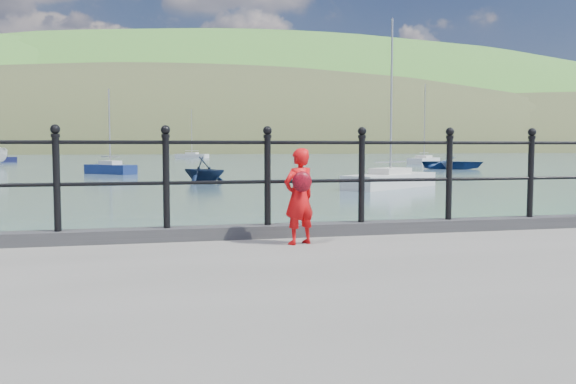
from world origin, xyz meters
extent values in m
plane|color=#2D4251|center=(0.00, 0.00, 0.00)|extent=(600.00, 600.00, 0.00)
cube|color=#28282B|center=(0.00, -0.15, 1.07)|extent=(60.00, 0.30, 0.15)
cylinder|color=black|center=(0.00, -0.15, 1.67)|extent=(18.00, 0.04, 0.04)
cylinder|color=black|center=(0.00, -0.15, 2.15)|extent=(18.00, 0.04, 0.04)
cylinder|color=black|center=(-1.80, -0.15, 1.67)|extent=(0.08, 0.08, 1.05)
sphere|color=black|center=(-1.80, -0.15, 2.29)|extent=(0.11, 0.11, 0.11)
cylinder|color=black|center=(-0.60, -0.15, 1.67)|extent=(0.08, 0.08, 1.05)
sphere|color=black|center=(-0.60, -0.15, 2.29)|extent=(0.11, 0.11, 0.11)
cylinder|color=black|center=(0.60, -0.15, 1.67)|extent=(0.08, 0.08, 1.05)
sphere|color=black|center=(0.60, -0.15, 2.29)|extent=(0.11, 0.11, 0.11)
cylinder|color=black|center=(1.80, -0.15, 1.67)|extent=(0.08, 0.08, 1.05)
sphere|color=black|center=(1.80, -0.15, 2.29)|extent=(0.11, 0.11, 0.11)
cylinder|color=black|center=(3.00, -0.15, 1.67)|extent=(0.08, 0.08, 1.05)
sphere|color=black|center=(3.00, -0.15, 2.29)|extent=(0.11, 0.11, 0.11)
cylinder|color=black|center=(4.20, -0.15, 1.67)|extent=(0.08, 0.08, 1.05)
sphere|color=black|center=(4.20, -0.15, 2.29)|extent=(0.11, 0.11, 0.11)
ellipsoid|color=#333A21|center=(20.00, 195.00, -15.40)|extent=(400.00, 100.00, 88.00)
ellipsoid|color=#387026|center=(60.00, 255.00, -27.30)|extent=(600.00, 180.00, 156.00)
cube|color=silver|center=(-35.00, 181.00, 3.00)|extent=(9.00, 6.00, 6.00)
cube|color=#4C4744|center=(-35.00, 181.00, 7.00)|extent=(9.50, 6.50, 2.00)
cube|color=silver|center=(-12.00, 181.00, 3.00)|extent=(9.00, 6.00, 6.00)
cube|color=#4C4744|center=(-12.00, 181.00, 7.00)|extent=(9.50, 6.50, 2.00)
cube|color=silver|center=(18.00, 181.00, 3.00)|extent=(9.00, 6.00, 6.00)
cube|color=#4C4744|center=(18.00, 181.00, 7.00)|extent=(9.50, 6.50, 2.00)
cube|color=silver|center=(45.00, 181.00, 3.00)|extent=(9.00, 6.00, 6.00)
cube|color=#4C4744|center=(45.00, 181.00, 7.00)|extent=(9.50, 6.50, 2.00)
imported|color=red|center=(0.84, -0.75, 1.54)|extent=(0.46, 0.39, 1.08)
ellipsoid|color=red|center=(0.84, -0.88, 1.71)|extent=(0.22, 0.11, 0.23)
imported|color=navy|center=(26.58, 43.36, 0.56)|extent=(6.61, 6.33, 1.12)
imported|color=black|center=(2.45, 27.62, 0.75)|extent=(3.77, 3.77, 1.51)
cube|color=beige|center=(11.21, 21.31, 0.25)|extent=(6.09, 5.07, 0.90)
cube|color=beige|center=(11.21, 21.31, 0.75)|extent=(2.49, 2.27, 0.50)
cylinder|color=#A5A5A8|center=(11.21, 21.31, 4.55)|extent=(0.10, 0.10, 7.70)
cylinder|color=#A5A5A8|center=(11.21, 21.31, 1.30)|extent=(2.32, 1.70, 0.06)
cube|color=navy|center=(-3.37, 40.44, 0.25)|extent=(4.02, 4.11, 0.90)
cube|color=beige|center=(-3.37, 40.44, 0.75)|extent=(1.76, 1.78, 0.50)
cylinder|color=#A5A5A8|center=(-3.37, 40.44, 3.53)|extent=(0.10, 0.10, 5.66)
cylinder|color=#A5A5A8|center=(-3.37, 40.44, 1.30)|extent=(1.40, 1.46, 0.06)
cube|color=beige|center=(7.25, 100.52, 0.25)|extent=(5.85, 4.72, 0.90)
cube|color=beige|center=(7.25, 100.52, 0.75)|extent=(2.39, 2.16, 0.50)
cylinder|color=#A5A5A8|center=(7.25, 100.52, 4.61)|extent=(0.10, 0.10, 7.81)
cylinder|color=#A5A5A8|center=(7.25, 100.52, 1.30)|extent=(2.23, 1.51, 0.06)
cube|color=silver|center=(31.59, 59.59, 0.25)|extent=(6.05, 6.16, 0.90)
cube|color=beige|center=(31.59, 59.59, 0.75)|extent=(2.58, 2.60, 0.50)
cylinder|color=#A5A5A8|center=(31.59, 59.59, 5.07)|extent=(0.10, 0.10, 8.73)
cylinder|color=#A5A5A8|center=(31.59, 59.59, 1.30)|extent=(2.17, 2.23, 0.06)
camera|label=1|loc=(-0.84, -7.34, 2.10)|focal=38.00mm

